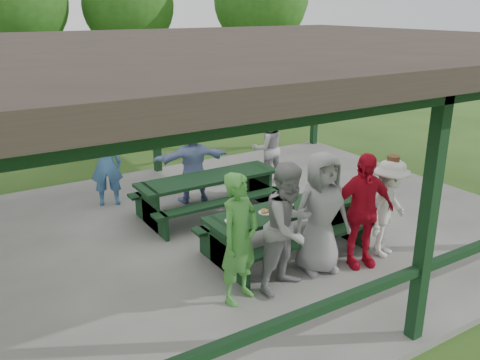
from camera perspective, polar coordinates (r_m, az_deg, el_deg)
ground at (r=9.20m, az=0.34°, el=-5.69°), size 90.00×90.00×0.00m
concrete_slab at (r=9.18m, az=0.34°, el=-5.41°), size 10.00×8.00×0.10m
pavilion_structure at (r=8.39m, az=0.39°, el=14.38°), size 10.60×8.60×3.24m
picnic_table_near at (r=8.09m, az=5.17°, el=-4.90°), size 2.66×1.39×0.75m
picnic_table_far at (r=9.50m, az=-3.52°, el=-1.14°), size 2.69×1.39×0.75m
table_setting at (r=7.93m, az=4.62°, el=-2.99°), size 2.40×0.45×0.10m
contestant_green at (r=6.60m, az=-0.06°, el=-6.60°), size 0.75×0.62×1.78m
contestant_grey_left at (r=6.91m, az=5.53°, el=-5.29°), size 1.04×0.90×1.83m
contestant_grey_mid at (r=7.41m, az=9.09°, el=-3.68°), size 0.98×0.73×1.83m
contestant_red at (r=7.71m, az=13.52°, el=-3.35°), size 1.11×0.70×1.76m
contestant_white_fedora at (r=8.17m, az=16.31°, el=-3.02°), size 1.15×0.88×1.62m
spectator_lblue at (r=10.09m, az=-5.34°, el=2.09°), size 1.59×0.77×1.65m
spectator_blue at (r=10.17m, az=-14.84°, el=1.77°), size 0.71×0.59×1.68m
spectator_grey at (r=11.19m, az=3.10°, el=3.59°), size 0.83×0.68×1.56m
pickup_truck at (r=16.16m, az=-11.26°, el=7.43°), size 5.28×2.85×1.41m
tree_left at (r=21.40m, az=-23.89°, el=17.77°), size 3.74×3.74×5.84m
tree_mid at (r=22.00m, az=-12.43°, el=18.60°), size 3.64×3.64×5.69m
tree_right at (r=22.00m, az=2.32°, el=19.45°), size 3.81×3.81×5.95m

